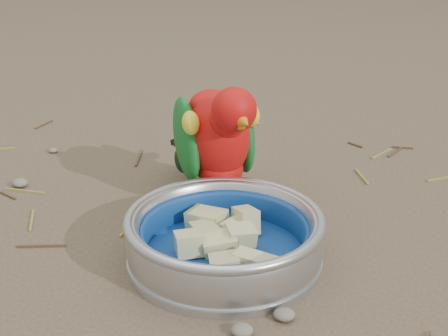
# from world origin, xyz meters

# --- Properties ---
(ground) EXTENTS (60.00, 60.00, 0.00)m
(ground) POSITION_xyz_m (0.00, 0.00, 0.00)
(ground) COLOR brown
(food_bowl) EXTENTS (0.22, 0.22, 0.02)m
(food_bowl) POSITION_xyz_m (0.07, -0.05, 0.01)
(food_bowl) COLOR #B2B2BA
(food_bowl) RESTS_ON ground
(bowl_wall) EXTENTS (0.22, 0.22, 0.04)m
(bowl_wall) POSITION_xyz_m (0.07, -0.05, 0.04)
(bowl_wall) COLOR #B2B2BA
(bowl_wall) RESTS_ON food_bowl
(fruit_wedges) EXTENTS (0.13, 0.13, 0.03)m
(fruit_wedges) POSITION_xyz_m (0.07, -0.05, 0.03)
(fruit_wedges) COLOR #C4BC84
(fruit_wedges) RESTS_ON food_bowl
(lory_parrot) EXTENTS (0.20, 0.24, 0.17)m
(lory_parrot) POSITION_xyz_m (0.04, 0.09, 0.09)
(lory_parrot) COLOR #BA0C0B
(lory_parrot) RESTS_ON ground
(ground_debris) EXTENTS (0.90, 0.80, 0.01)m
(ground_debris) POSITION_xyz_m (0.02, 0.09, 0.00)
(ground_debris) COLOR olive
(ground_debris) RESTS_ON ground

